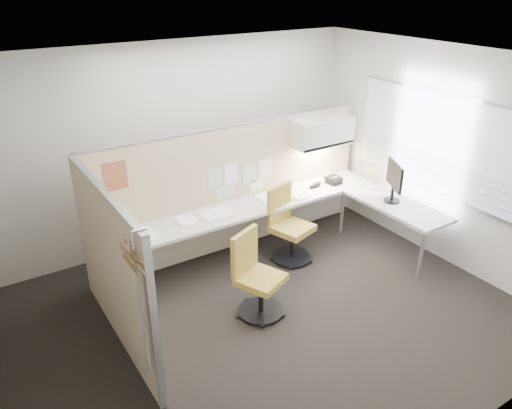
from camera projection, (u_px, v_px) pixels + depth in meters
floor at (265, 316)px, 5.71m from camera, size 5.50×4.50×0.01m
ceiling at (267, 65)px, 4.51m from camera, size 5.50×4.50×0.01m
wall_back at (174, 146)px, 6.82m from camera, size 5.50×0.02×2.80m
wall_front at (449, 324)px, 3.40m from camera, size 5.50×0.02×2.80m
wall_right at (442, 156)px, 6.46m from camera, size 0.02×4.50×2.80m
window_pane at (442, 145)px, 6.38m from camera, size 0.01×2.80×1.30m
partition_back at (234, 189)px, 6.82m from camera, size 4.10×0.06×1.75m
partition_left at (113, 269)px, 4.98m from camera, size 0.06×2.20×1.75m
desk at (276, 213)px, 6.76m from camera, size 4.00×2.07×0.73m
overhead_bin at (323, 132)px, 7.05m from camera, size 0.90×0.36×0.38m
task_light_strip at (322, 146)px, 7.14m from camera, size 0.60×0.06×0.02m
pinned_papers at (240, 177)px, 6.76m from camera, size 1.01×0.00×0.47m
poster at (115, 176)px, 5.78m from camera, size 0.28×0.00×0.35m
chair_left at (255, 277)px, 5.59m from camera, size 0.61×0.62×0.99m
chair_right at (288, 227)px, 6.66m from camera, size 0.59×0.61×1.02m
monitor at (394, 180)px, 6.65m from camera, size 0.27×0.48×0.55m
phone at (334, 180)px, 7.33m from camera, size 0.23×0.22×0.12m
stapler at (314, 186)px, 7.19m from camera, size 0.14×0.05×0.05m
tape_dispenser at (317, 184)px, 7.25m from camera, size 0.11×0.08×0.06m
coat_hook at (135, 272)px, 3.95m from camera, size 0.18×0.45×1.36m
paper_stack_0 at (146, 236)px, 5.88m from camera, size 0.23×0.30×0.03m
paper_stack_1 at (186, 221)px, 6.24m from camera, size 0.23×0.30×0.02m
paper_stack_2 at (222, 213)px, 6.42m from camera, size 0.25×0.31×0.03m
paper_stack_3 at (266, 198)px, 6.86m from camera, size 0.25×0.32×0.02m
paper_stack_4 at (297, 195)px, 6.94m from camera, size 0.30×0.35×0.03m
paper_stack_5 at (370, 194)px, 6.98m from camera, size 0.33×0.36×0.02m
paper_stack_6 at (211, 215)px, 6.37m from camera, size 0.24×0.31×0.03m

